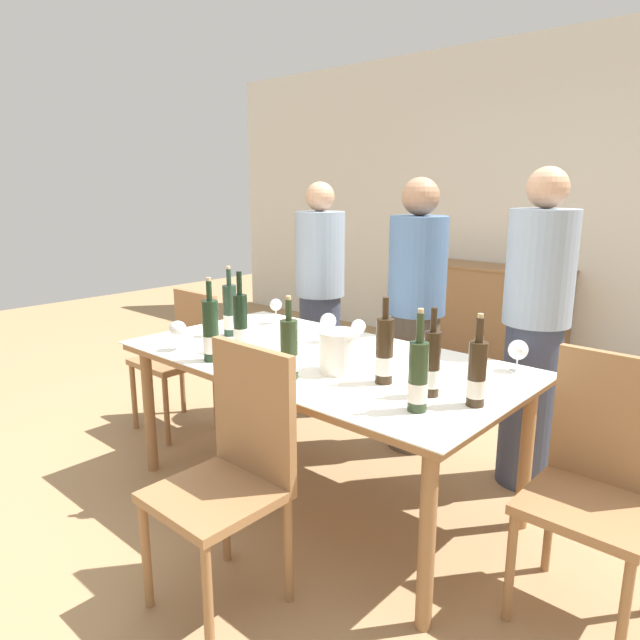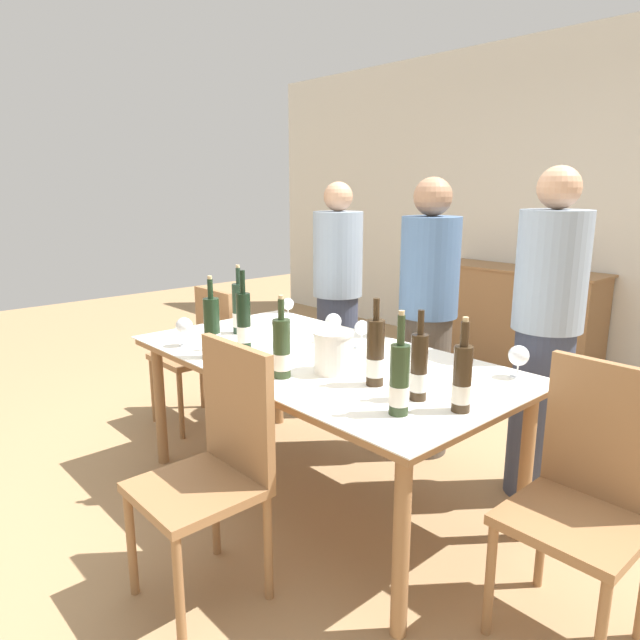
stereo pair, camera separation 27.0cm
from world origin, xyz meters
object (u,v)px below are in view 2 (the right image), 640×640
at_px(wine_bottle_6, 212,330).
at_px(person_guest_left, 427,320).
at_px(wine_glass_0, 288,305).
at_px(chair_left_end, 201,346).
at_px(wine_bottle_4, 282,350).
at_px(wine_glass_3, 362,329).
at_px(person_host, 337,301).
at_px(ice_bucket, 333,351).
at_px(chair_near_front, 216,457).
at_px(wine_bottle_3, 375,355).
at_px(sideboard_cabinet, 516,315).
at_px(wine_bottle_5, 419,369).
at_px(person_guest_right, 545,339).
at_px(wine_bottle_7, 244,323).
at_px(wine_glass_1, 184,327).
at_px(wine_bottle_0, 462,380).
at_px(chair_right_end, 589,486).
at_px(dining_table, 320,369).
at_px(wine_bottle_2, 239,310).
at_px(wine_bottle_1, 399,381).
at_px(wine_glass_2, 333,322).
at_px(wine_glass_4, 519,356).

xyz_separation_m(wine_bottle_6, person_guest_left, (0.36, 1.19, -0.08)).
xyz_separation_m(wine_glass_0, chair_left_end, (-0.61, -0.25, -0.33)).
relative_size(wine_bottle_4, wine_glass_3, 2.49).
bearing_deg(person_host, person_guest_left, -4.19).
distance_m(ice_bucket, wine_glass_3, 0.42).
xyz_separation_m(wine_glass_0, chair_near_front, (0.89, -1.07, -0.30)).
relative_size(wine_bottle_3, wine_glass_0, 2.42).
xyz_separation_m(sideboard_cabinet, ice_bucket, (0.76, -2.96, 0.41)).
height_order(wine_bottle_5, person_guest_right, person_guest_right).
height_order(wine_bottle_3, chair_left_end, wine_bottle_3).
height_order(wine_bottle_7, person_host, person_host).
bearing_deg(chair_left_end, wine_bottle_3, -6.15).
height_order(wine_bottle_5, wine_glass_1, wine_bottle_5).
relative_size(wine_bottle_0, chair_right_end, 0.37).
height_order(dining_table, person_guest_left, person_guest_left).
bearing_deg(wine_glass_1, ice_bucket, 18.34).
relative_size(wine_bottle_2, wine_bottle_6, 0.97).
xyz_separation_m(wine_bottle_4, wine_bottle_7, (-0.46, 0.13, 0.02)).
bearing_deg(chair_near_front, ice_bucket, 91.85).
xyz_separation_m(sideboard_cabinet, chair_left_end, (-0.72, -2.76, 0.09)).
bearing_deg(wine_bottle_1, chair_near_front, -135.93).
distance_m(dining_table, wine_glass_1, 0.74).
height_order(sideboard_cabinet, wine_bottle_2, wine_bottle_2).
relative_size(wine_bottle_2, wine_bottle_3, 1.05).
distance_m(sideboard_cabinet, person_guest_right, 2.40).
height_order(wine_bottle_2, wine_glass_1, wine_bottle_2).
bearing_deg(chair_right_end, ice_bucket, -168.77).
relative_size(wine_glass_2, wine_glass_4, 1.10).
bearing_deg(person_guest_right, chair_right_end, -53.22).
xyz_separation_m(wine_bottle_1, wine_glass_4, (0.08, 0.69, -0.03)).
bearing_deg(sideboard_cabinet, chair_near_front, -77.72).
bearing_deg(wine_glass_0, wine_bottle_1, -23.71).
bearing_deg(person_guest_right, wine_bottle_7, -135.62).
height_order(wine_bottle_4, wine_bottle_7, wine_bottle_7).
xyz_separation_m(wine_glass_2, chair_near_front, (0.38, -0.96, -0.30)).
bearing_deg(ice_bucket, dining_table, 151.51).
distance_m(dining_table, wine_glass_3, 0.30).
xyz_separation_m(ice_bucket, wine_bottle_0, (0.64, 0.03, 0.02)).
distance_m(dining_table, wine_bottle_5, 0.71).
bearing_deg(wine_bottle_0, chair_right_end, 22.93).
bearing_deg(chair_near_front, wine_bottle_3, 71.34).
bearing_deg(wine_bottle_3, person_host, 141.77).
height_order(wine_bottle_3, wine_bottle_7, wine_bottle_7).
height_order(sideboard_cabinet, chair_near_front, chair_near_front).
height_order(sideboard_cabinet, wine_glass_3, wine_glass_3).
relative_size(sideboard_cabinet, wine_bottle_1, 3.89).
xyz_separation_m(wine_glass_1, wine_glass_4, (1.40, 0.81, -0.01)).
height_order(wine_bottle_4, person_guest_right, person_guest_right).
bearing_deg(wine_bottle_1, wine_bottle_5, 104.83).
xyz_separation_m(wine_bottle_5, wine_glass_1, (-1.28, -0.28, -0.02)).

